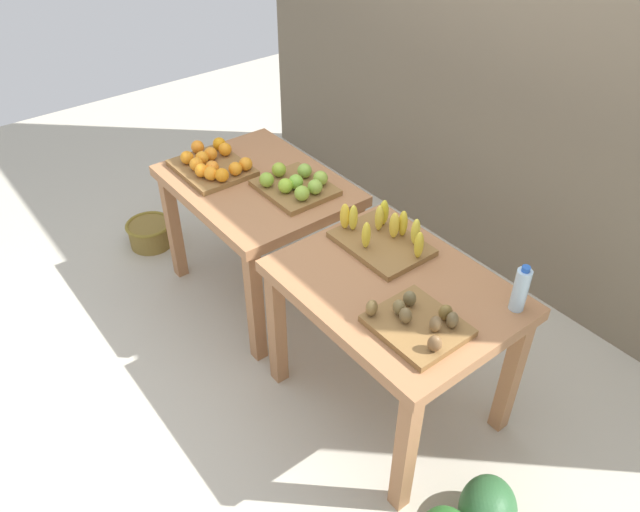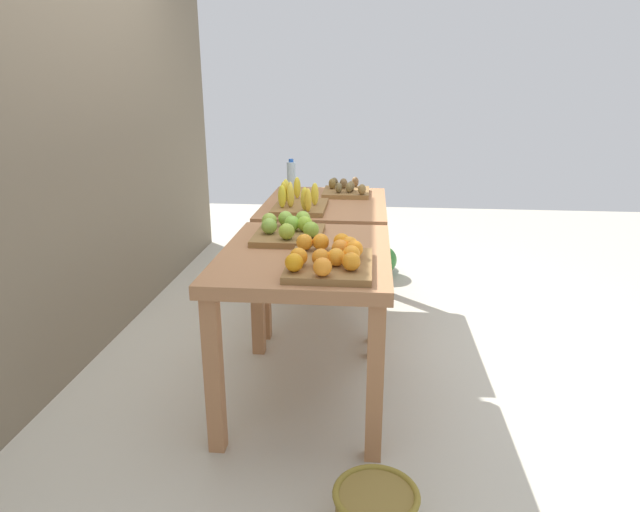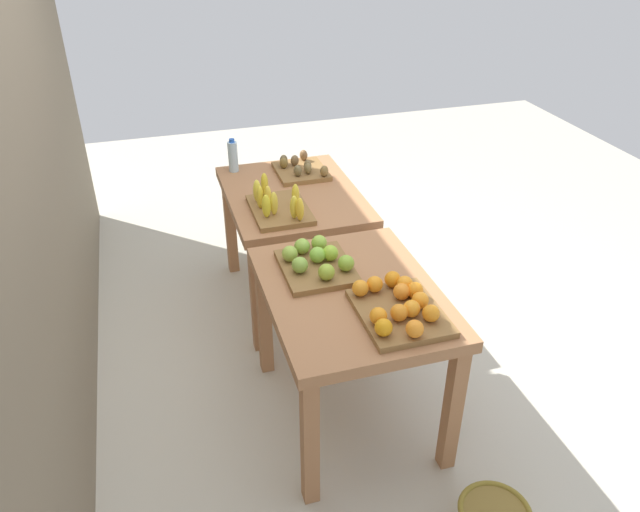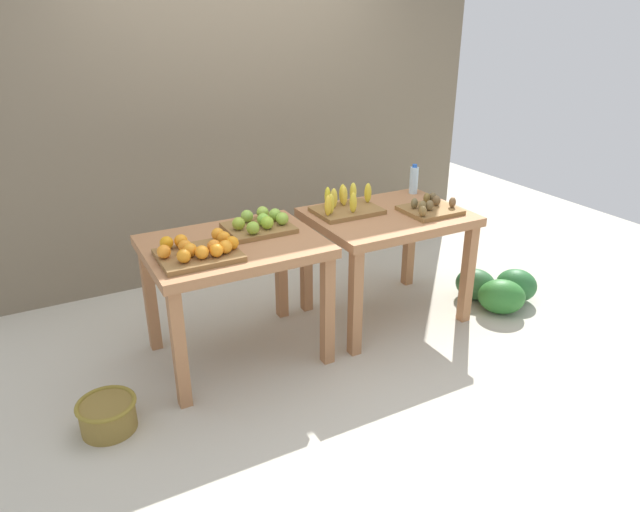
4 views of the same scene
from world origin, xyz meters
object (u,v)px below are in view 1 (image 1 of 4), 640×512
at_px(display_table_left, 258,199).
at_px(kiwi_bin, 418,323).
at_px(apple_bin, 295,184).
at_px(banana_crate, 382,236).
at_px(water_bottle, 521,289).
at_px(wicker_basket, 150,233).
at_px(display_table_right, 394,304).
at_px(orange_bin, 212,164).

bearing_deg(display_table_left, kiwi_bin, -5.17).
height_order(apple_bin, banana_crate, banana_crate).
height_order(kiwi_bin, water_bottle, water_bottle).
bearing_deg(display_table_left, banana_crate, 9.72).
relative_size(banana_crate, wicker_basket, 1.43).
height_order(display_table_left, wicker_basket, display_table_left).
xyz_separation_m(apple_bin, banana_crate, (0.64, 0.04, 0.01)).
height_order(display_table_right, orange_bin, orange_bin).
height_order(orange_bin, wicker_basket, orange_bin).
bearing_deg(water_bottle, wicker_basket, -165.19).
distance_m(display_table_left, banana_crate, 0.89).
xyz_separation_m(display_table_left, orange_bin, (-0.24, -0.13, 0.16)).
bearing_deg(display_table_right, apple_bin, 173.11).
height_order(display_table_left, water_bottle, water_bottle).
bearing_deg(display_table_left, apple_bin, 26.14).
bearing_deg(kiwi_bin, display_table_right, 154.04).
relative_size(orange_bin, banana_crate, 1.03).
height_order(display_table_right, banana_crate, banana_crate).
xyz_separation_m(apple_bin, kiwi_bin, (1.15, -0.23, -0.01)).
relative_size(display_table_left, orange_bin, 2.25).
bearing_deg(display_table_right, water_bottle, 34.28).
height_order(kiwi_bin, wicker_basket, kiwi_bin).
relative_size(apple_bin, kiwi_bin, 1.10).
distance_m(display_table_right, kiwi_bin, 0.32).
relative_size(display_table_right, kiwi_bin, 2.85).
height_order(orange_bin, water_bottle, water_bottle).
relative_size(display_table_left, banana_crate, 2.33).
bearing_deg(orange_bin, wicker_basket, -161.09).
xyz_separation_m(orange_bin, kiwi_bin, (1.62, 0.01, -0.01)).
height_order(apple_bin, kiwi_bin, apple_bin).
relative_size(orange_bin, apple_bin, 1.15).
bearing_deg(display_table_left, water_bottle, 10.60).
distance_m(display_table_right, apple_bin, 0.92).
bearing_deg(wicker_basket, apple_bin, 22.73).
height_order(display_table_left, kiwi_bin, kiwi_bin).
relative_size(display_table_right, orange_bin, 2.25).
height_order(banana_crate, wicker_basket, banana_crate).
bearing_deg(water_bottle, orange_bin, -166.68).
xyz_separation_m(display_table_right, banana_crate, (-0.25, 0.15, 0.17)).
relative_size(orange_bin, kiwi_bin, 1.26).
relative_size(banana_crate, water_bottle, 2.01).
bearing_deg(display_table_right, orange_bin, -174.39).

